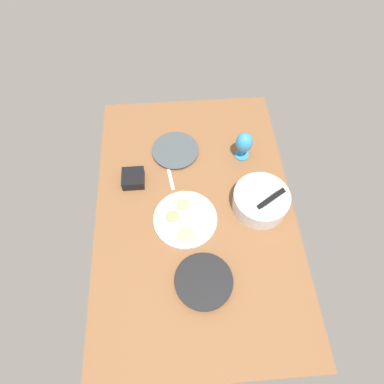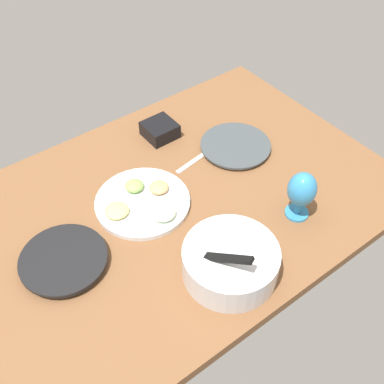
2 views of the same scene
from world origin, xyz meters
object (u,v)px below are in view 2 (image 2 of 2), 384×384
object	(u,v)px
dinner_plate_left	(236,146)
square_bowl_black	(160,129)
mixing_bowl	(230,261)
dinner_plate_right	(64,261)
fruit_platter	(143,202)
hurricane_glass_blue	(302,191)

from	to	relation	value
dinner_plate_left	square_bowl_black	size ratio (longest dim) A/B	2.28
mixing_bowl	square_bowl_black	world-z (taller)	mixing_bowl
dinner_plate_left	dinner_plate_right	xyz separation A→B (cm)	(77.57, 9.52, 0.57)
dinner_plate_left	fruit_platter	world-z (taller)	fruit_platter
mixing_bowl	square_bowl_black	distance (cm)	69.35
square_bowl_black	fruit_platter	bearing A→B (deg)	46.54
dinner_plate_left	fruit_platter	bearing A→B (deg)	4.26
mixing_bowl	fruit_platter	size ratio (longest dim) A/B	0.88
fruit_platter	square_bowl_black	distance (cm)	37.53
mixing_bowl	hurricane_glass_blue	bearing A→B (deg)	-172.73
fruit_platter	square_bowl_black	size ratio (longest dim) A/B	2.75
fruit_platter	hurricane_glass_blue	distance (cm)	53.23
mixing_bowl	square_bowl_black	xyz separation A→B (cm)	(-20.15, -66.32, -2.21)
dinner_plate_right	mixing_bowl	world-z (taller)	mixing_bowl
dinner_plate_left	fruit_platter	distance (cm)	44.80
hurricane_glass_blue	square_bowl_black	distance (cm)	63.94
fruit_platter	dinner_plate_left	bearing A→B (deg)	-175.74
fruit_platter	dinner_plate_right	bearing A→B (deg)	10.66
hurricane_glass_blue	dinner_plate_right	bearing A→B (deg)	-21.72
dinner_plate_left	hurricane_glass_blue	size ratio (longest dim) A/B	1.50
dinner_plate_left	mixing_bowl	xyz separation A→B (cm)	(39.05, 42.44, 4.44)
hurricane_glass_blue	square_bowl_black	xyz separation A→B (cm)	(13.27, -62.05, -7.87)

